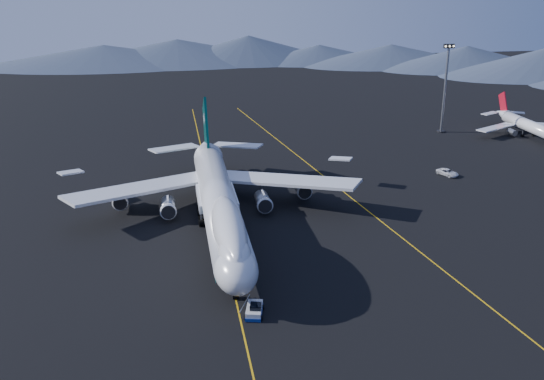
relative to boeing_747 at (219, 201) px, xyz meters
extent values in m
plane|color=black|center=(0.00, -0.03, -5.81)|extent=(500.00, 500.00, 0.00)
cube|color=#E1A60D|center=(0.00, -0.03, -5.80)|extent=(0.25, 220.00, 0.01)
cube|color=#E1A60D|center=(30.00, 9.97, -5.80)|extent=(28.08, 198.09, 0.01)
cone|color=#3C485D|center=(-40.81, 231.40, 0.19)|extent=(100.00, 100.00, 12.00)
cone|color=#3C485D|center=(36.76, 232.07, 0.19)|extent=(100.00, 100.00, 12.00)
cone|color=#3C485D|center=(110.33, 207.46, 0.19)|extent=(100.00, 100.00, 12.00)
cylinder|color=silver|center=(0.00, -0.03, -0.21)|extent=(6.50, 56.00, 6.50)
ellipsoid|color=silver|center=(0.00, -28.03, -0.21)|extent=(6.50, 10.40, 6.50)
ellipsoid|color=silver|center=(0.00, -18.53, 2.29)|extent=(5.13, 25.16, 5.85)
cube|color=black|center=(0.00, -30.03, 0.99)|extent=(3.60, 1.61, 1.29)
cone|color=silver|center=(0.00, 32.97, 0.59)|extent=(6.50, 12.00, 6.50)
cube|color=#033935|center=(0.00, 0.97, -1.11)|extent=(6.24, 60.00, 1.10)
cube|color=silver|center=(0.00, 5.47, -1.31)|extent=(7.50, 13.00, 1.60)
cube|color=silver|center=(-14.50, 11.47, -0.61)|extent=(30.62, 23.28, 2.83)
cube|color=silver|center=(14.50, 11.47, -0.61)|extent=(30.62, 23.28, 2.83)
cylinder|color=slate|center=(-9.50, 7.47, -3.41)|extent=(2.90, 5.50, 2.90)
cylinder|color=slate|center=(-19.00, 13.97, -3.41)|extent=(2.90, 5.50, 2.90)
cylinder|color=slate|center=(9.50, 7.47, -3.41)|extent=(2.90, 5.50, 2.90)
cylinder|color=slate|center=(19.00, 13.97, -3.41)|extent=(2.90, 5.50, 2.90)
cube|color=#033935|center=(0.00, 31.97, 5.59)|extent=(0.55, 14.11, 15.94)
cube|color=silver|center=(-7.50, 34.47, 0.99)|extent=(12.39, 9.47, 0.98)
cube|color=silver|center=(7.50, 34.47, 0.99)|extent=(12.39, 9.47, 0.98)
cylinder|color=black|center=(0.00, -26.53, -5.26)|extent=(0.90, 1.10, 1.10)
cube|color=silver|center=(2.14, -31.42, -5.08)|extent=(3.09, 4.68, 1.08)
cube|color=navy|center=(2.14, -31.42, -5.47)|extent=(3.23, 4.90, 0.49)
cube|color=black|center=(2.14, -31.42, -4.30)|extent=(1.88, 1.88, 0.88)
cylinder|color=silver|center=(96.97, 52.19, -2.56)|extent=(3.43, 28.91, 3.43)
cone|color=silver|center=(96.97, 69.36, -2.20)|extent=(3.43, 6.32, 3.43)
cube|color=silver|center=(87.93, 56.71, -3.28)|extent=(15.17, 10.24, 0.32)
cylinder|color=slate|center=(92.00, 54.45, -4.37)|extent=(1.72, 3.16, 1.72)
cylinder|color=slate|center=(101.94, 54.45, -4.37)|extent=(1.72, 3.16, 1.72)
cube|color=maroon|center=(96.97, 69.81, 1.23)|extent=(0.32, 6.16, 7.28)
imported|color=silver|center=(57.04, 23.28, -5.05)|extent=(4.68, 6.08, 1.53)
cylinder|color=black|center=(73.76, 63.68, -5.61)|extent=(2.45, 2.45, 0.41)
cylinder|color=slate|center=(73.76, 63.68, 6.97)|extent=(0.72, 0.72, 25.57)
cube|color=black|center=(73.76, 63.68, 20.06)|extent=(3.27, 0.82, 1.23)
camera|label=1|loc=(-8.13, -106.12, 40.02)|focal=40.00mm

